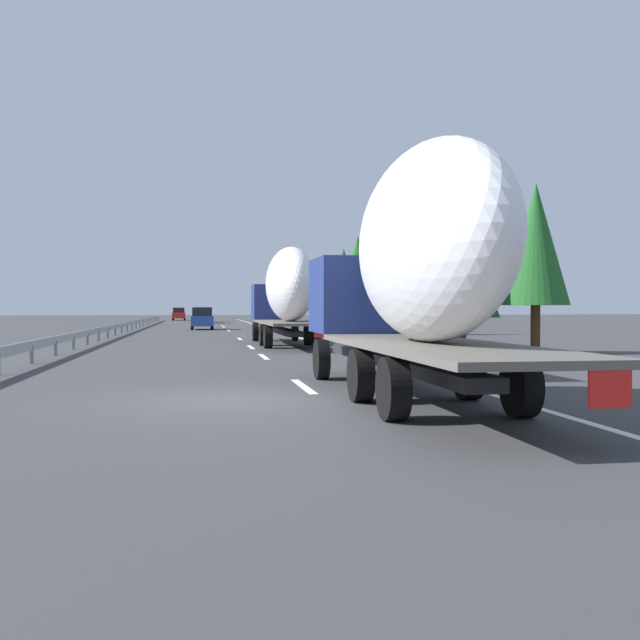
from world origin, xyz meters
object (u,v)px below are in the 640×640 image
Objects in this scene: car_red_compact at (179,314)px; car_yellow_coupe at (204,315)px; truck_trailing at (414,265)px; car_blue_sedan at (202,318)px; road_sign at (288,302)px; car_white_van at (204,315)px; truck_lead at (287,292)px.

car_red_compact is 13.29m from car_yellow_coupe.
car_yellow_coupe is at bearing 2.44° from truck_trailing.
car_blue_sedan is 32.88m from car_yellow_coupe.
car_red_compact is at bearing 11.89° from road_sign.
car_white_van is at bearing 179.15° from car_yellow_coupe.
truck_trailing reaches higher than car_white_van.
car_red_compact is 1.04× the size of car_yellow_coupe.
road_sign reaches higher than car_blue_sedan.
car_blue_sedan is 45.81m from car_red_compact.
car_yellow_coupe is at bearing -164.75° from car_red_compact.
truck_lead reaches higher than road_sign.
truck_trailing reaches higher than car_yellow_coupe.
road_sign is at bearing -169.36° from car_yellow_coupe.
car_red_compact is 48.79m from road_sign.
truck_lead is at bearing -176.71° from car_yellow_coupe.
road_sign reaches higher than car_yellow_coupe.
truck_trailing is at bearing -177.20° from car_white_van.
truck_trailing reaches higher than car_red_compact.
truck_trailing is 46.26m from road_sign.
car_white_van is at bearing -170.83° from car_red_compact.
car_white_van reaches higher than car_blue_sedan.
truck_lead is at bearing -171.87° from car_blue_sedan.
car_white_van reaches higher than car_red_compact.
truck_lead is 3.41× the size of car_blue_sedan.
car_red_compact is at bearing 4.23° from truck_trailing.
road_sign is at bearing -168.11° from car_red_compact.
car_yellow_coupe is at bearing -0.85° from car_white_van.
truck_lead is 73.25m from car_red_compact.
truck_lead is at bearing 172.98° from road_sign.
car_white_van is 8.09m from car_yellow_coupe.
truck_trailing is (-20.99, 0.00, 0.11)m from truck_lead.
car_yellow_coupe is 1.30× the size of road_sign.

